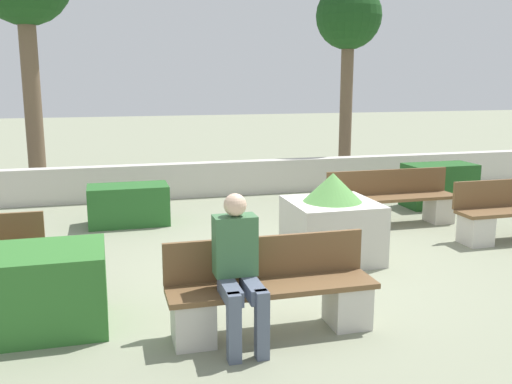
{
  "coord_description": "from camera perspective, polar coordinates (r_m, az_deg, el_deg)",
  "views": [
    {
      "loc": [
        -2.03,
        -6.38,
        2.33
      ],
      "look_at": [
        -0.18,
        0.5,
        0.9
      ],
      "focal_mm": 40.0,
      "sensor_mm": 36.0,
      "label": 1
    }
  ],
  "objects": [
    {
      "name": "bench_left_side",
      "position": [
        9.43,
        13.47,
        -1.11
      ],
      "size": [
        2.12,
        0.48,
        0.87
      ],
      "rotation": [
        0.0,
        0.0,
        0.04
      ],
      "color": "brown",
      "rests_on": "ground_plane"
    },
    {
      "name": "hedge_block_mid_left",
      "position": [
        5.78,
        -22.18,
        -9.19
      ],
      "size": [
        1.48,
        0.9,
        0.77
      ],
      "color": "#33702D",
      "rests_on": "ground_plane"
    },
    {
      "name": "person_seated_man",
      "position": [
        5.01,
        -1.78,
        -7.13
      ],
      "size": [
        0.38,
        0.64,
        1.34
      ],
      "color": "#515B70",
      "rests_on": "ground_plane"
    },
    {
      "name": "perimeter_wall",
      "position": [
        11.47,
        -4.63,
        1.3
      ],
      "size": [
        14.66,
        0.3,
        0.68
      ],
      "color": "beige",
      "rests_on": "ground_plane"
    },
    {
      "name": "hedge_block_near_left",
      "position": [
        9.41,
        -12.63,
        -1.26
      ],
      "size": [
        1.27,
        0.67,
        0.64
      ],
      "color": "#286028",
      "rests_on": "ground_plane"
    },
    {
      "name": "hedge_block_near_right",
      "position": [
        11.0,
        17.83,
        0.65
      ],
      "size": [
        1.27,
        0.65,
        0.79
      ],
      "color": "#235623",
      "rests_on": "ground_plane"
    },
    {
      "name": "ground_plane",
      "position": [
        7.09,
        2.47,
        -7.85
      ],
      "size": [
        60.0,
        60.0,
        0.0
      ],
      "primitive_type": "plane",
      "color": "gray"
    },
    {
      "name": "planter_corner_left",
      "position": [
        7.46,
        7.59,
        -3.03
      ],
      "size": [
        1.09,
        1.09,
        1.14
      ],
      "color": "beige",
      "rests_on": "ground_plane"
    },
    {
      "name": "bench_front",
      "position": [
        5.36,
        1.58,
        -10.43
      ],
      "size": [
        1.94,
        0.48,
        0.87
      ],
      "color": "brown",
      "rests_on": "ground_plane"
    },
    {
      "name": "tree_center_left",
      "position": [
        13.56,
        9.24,
        16.32
      ],
      "size": [
        1.48,
        1.48,
        4.44
      ],
      "color": "brown",
      "rests_on": "ground_plane"
    }
  ]
}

